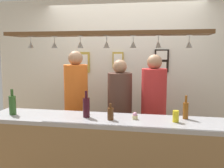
# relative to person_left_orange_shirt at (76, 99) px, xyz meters

# --- Properties ---
(back_wall) EXTENTS (4.40, 0.06, 2.60)m
(back_wall) POSITION_rel_person_left_orange_shirt_xyz_m (0.59, 0.67, 0.24)
(back_wall) COLOR silver
(back_wall) RESTS_ON ground_plane
(bar_counter) EXTENTS (2.70, 0.55, 1.02)m
(bar_counter) POSITION_rel_person_left_orange_shirt_xyz_m (0.59, -0.94, -0.38)
(bar_counter) COLOR #99999E
(bar_counter) RESTS_ON ground_plane
(overhead_glass_rack) EXTENTS (2.20, 0.36, 0.04)m
(overhead_glass_rack) POSITION_rel_person_left_orange_shirt_xyz_m (0.59, -0.73, 0.88)
(overhead_glass_rack) COLOR brown
(hanging_wineglass_far_left) EXTENTS (0.07, 0.07, 0.13)m
(hanging_wineglass_far_left) POSITION_rel_person_left_orange_shirt_xyz_m (-0.30, -0.70, 0.77)
(hanging_wineglass_far_left) COLOR silver
(hanging_wineglass_far_left) RESTS_ON overhead_glass_rack
(hanging_wineglass_left) EXTENTS (0.07, 0.07, 0.13)m
(hanging_wineglass_left) POSITION_rel_person_left_orange_shirt_xyz_m (-0.00, -0.71, 0.77)
(hanging_wineglass_left) COLOR silver
(hanging_wineglass_left) RESTS_ON overhead_glass_rack
(hanging_wineglass_center_left) EXTENTS (0.07, 0.07, 0.13)m
(hanging_wineglass_center_left) POSITION_rel_person_left_orange_shirt_xyz_m (0.32, -0.75, 0.77)
(hanging_wineglass_center_left) COLOR silver
(hanging_wineglass_center_left) RESTS_ON overhead_glass_rack
(hanging_wineglass_center) EXTENTS (0.07, 0.07, 0.13)m
(hanging_wineglass_center) POSITION_rel_person_left_orange_shirt_xyz_m (0.60, -0.71, 0.77)
(hanging_wineglass_center) COLOR silver
(hanging_wineglass_center) RESTS_ON overhead_glass_rack
(hanging_wineglass_center_right) EXTENTS (0.07, 0.07, 0.13)m
(hanging_wineglass_center_right) POSITION_rel_person_left_orange_shirt_xyz_m (0.90, -0.71, 0.77)
(hanging_wineglass_center_right) COLOR silver
(hanging_wineglass_center_right) RESTS_ON overhead_glass_rack
(hanging_wineglass_right) EXTENTS (0.07, 0.07, 0.13)m
(hanging_wineglass_right) POSITION_rel_person_left_orange_shirt_xyz_m (1.16, -0.70, 0.77)
(hanging_wineglass_right) COLOR silver
(hanging_wineglass_right) RESTS_ON overhead_glass_rack
(hanging_wineglass_far_right) EXTENTS (0.07, 0.07, 0.13)m
(hanging_wineglass_far_right) POSITION_rel_person_left_orange_shirt_xyz_m (1.48, -0.70, 0.77)
(hanging_wineglass_far_right) COLOR silver
(hanging_wineglass_far_right) RESTS_ON overhead_glass_rack
(person_left_orange_shirt) EXTENTS (0.34, 0.34, 1.76)m
(person_left_orange_shirt) POSITION_rel_person_left_orange_shirt_xyz_m (0.00, 0.00, 0.00)
(person_left_orange_shirt) COLOR #2D334C
(person_left_orange_shirt) RESTS_ON ground_plane
(person_middle_brown_shirt) EXTENTS (0.34, 0.34, 1.64)m
(person_middle_brown_shirt) POSITION_rel_person_left_orange_shirt_xyz_m (0.64, 0.00, -0.08)
(person_middle_brown_shirt) COLOR #2D334C
(person_middle_brown_shirt) RESTS_ON ground_plane
(person_right_red_shirt) EXTENTS (0.34, 0.34, 1.71)m
(person_right_red_shirt) POSITION_rel_person_left_orange_shirt_xyz_m (1.11, 0.00, -0.03)
(person_right_red_shirt) COLOR #2D334C
(person_right_red_shirt) RESTS_ON ground_plane
(bottle_wine_dark_red) EXTENTS (0.08, 0.08, 0.30)m
(bottle_wine_dark_red) POSITION_rel_person_left_orange_shirt_xyz_m (0.38, -0.78, 0.07)
(bottle_wine_dark_red) COLOR #380F19
(bottle_wine_dark_red) RESTS_ON bar_counter
(bottle_beer_brown_stubby) EXTENTS (0.07, 0.07, 0.18)m
(bottle_beer_brown_stubby) POSITION_rel_person_left_orange_shirt_xyz_m (0.67, -0.84, 0.02)
(bottle_beer_brown_stubby) COLOR #512D14
(bottle_beer_brown_stubby) RESTS_ON bar_counter
(bottle_champagne_green) EXTENTS (0.08, 0.08, 0.30)m
(bottle_champagne_green) POSITION_rel_person_left_orange_shirt_xyz_m (-0.50, -0.82, 0.07)
(bottle_champagne_green) COLOR #2D5623
(bottle_champagne_green) RESTS_ON bar_counter
(bottle_beer_amber_tall) EXTENTS (0.06, 0.06, 0.26)m
(bottle_beer_amber_tall) POSITION_rel_person_left_orange_shirt_xyz_m (1.47, -0.64, 0.05)
(bottle_beer_amber_tall) COLOR brown
(bottle_beer_amber_tall) RESTS_ON bar_counter
(drink_can) EXTENTS (0.07, 0.07, 0.12)m
(drink_can) POSITION_rel_person_left_orange_shirt_xyz_m (1.36, -0.79, 0.01)
(drink_can) COLOR yellow
(drink_can) RESTS_ON bar_counter
(cupcake) EXTENTS (0.06, 0.06, 0.08)m
(cupcake) POSITION_rel_person_left_orange_shirt_xyz_m (0.93, -0.76, -0.01)
(cupcake) COLOR beige
(cupcake) RESTS_ON bar_counter
(picture_frame_caricature) EXTENTS (0.26, 0.02, 0.34)m
(picture_frame_caricature) POSITION_rel_person_left_orange_shirt_xyz_m (-0.10, 0.62, 0.50)
(picture_frame_caricature) COLOR #B29338
(picture_frame_caricature) RESTS_ON back_wall
(picture_frame_lower_pair) EXTENTS (0.30, 0.02, 0.18)m
(picture_frame_lower_pair) POSITION_rel_person_left_orange_shirt_xyz_m (1.16, 0.62, 0.45)
(picture_frame_lower_pair) COLOR black
(picture_frame_lower_pair) RESTS_ON back_wall
(picture_frame_crest) EXTENTS (0.18, 0.02, 0.26)m
(picture_frame_crest) POSITION_rel_person_left_orange_shirt_xyz_m (0.51, 0.62, 0.54)
(picture_frame_crest) COLOR #B29338
(picture_frame_crest) RESTS_ON back_wall
(picture_frame_upper_small) EXTENTS (0.22, 0.02, 0.18)m
(picture_frame_upper_small) POSITION_rel_person_left_orange_shirt_xyz_m (1.20, 0.62, 0.62)
(picture_frame_upper_small) COLOR black
(picture_frame_upper_small) RESTS_ON back_wall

